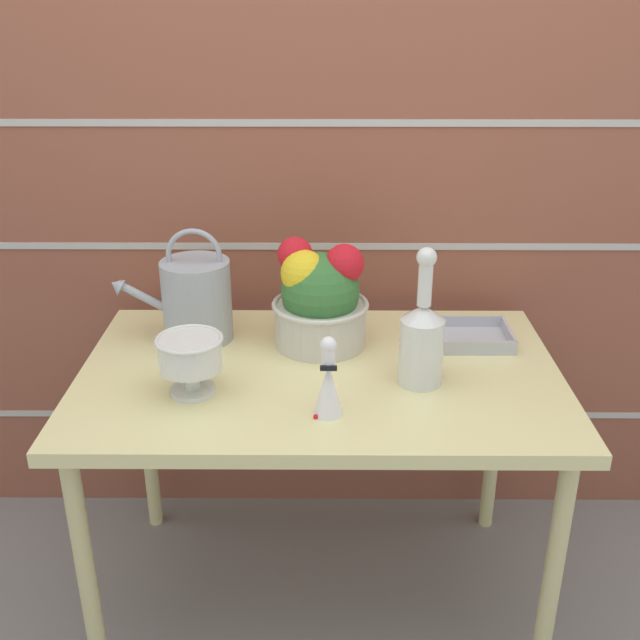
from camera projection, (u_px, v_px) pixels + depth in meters
The scene contains 10 objects.
ground_plane at pixel (320, 593), 2.19m from camera, with size 12.00×12.00×0.00m, color gray.
brick_wall at pixel (321, 183), 2.19m from camera, with size 3.60×0.08×2.20m.
patio_table at pixel (320, 394), 1.92m from camera, with size 1.21×0.76×0.74m.
watering_can at pixel (196, 299), 2.01m from camera, with size 0.33×0.19×0.31m.
crystal_pedestal_bowl at pixel (190, 356), 1.74m from camera, with size 0.16×0.16×0.15m.
flower_planter at pixel (319, 299), 1.98m from camera, with size 0.26×0.26×0.29m.
glass_decanter at pixel (422, 338), 1.78m from camera, with size 0.11×0.11×0.35m.
figurine_vase at pixel (328, 383), 1.66m from camera, with size 0.07×0.07×0.19m.
wire_tray at pixel (460, 338), 2.04m from camera, with size 0.27×0.17×0.04m.
fallen_petal at pixel (316, 417), 1.67m from camera, with size 0.01×0.01×0.01m.
Camera 1 is at (0.01, -1.68, 1.62)m, focal length 42.00 mm.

